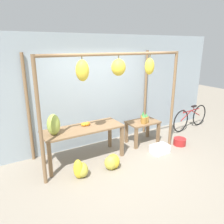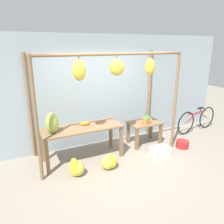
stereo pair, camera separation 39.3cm
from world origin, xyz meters
The scene contains 13 objects.
ground_plane centered at (0.00, 0.00, 0.00)m, with size 20.00×20.00×0.00m, color gray.
shop_wall_back centered at (0.00, 1.55, 1.40)m, with size 8.00×0.08×2.80m.
stall_awning centered at (-0.03, 0.60, 1.78)m, with size 3.32×1.23×2.40m.
display_table_main centered at (-0.63, 0.83, 0.67)m, with size 1.79×0.67×0.79m.
display_table_side centered at (1.10, 0.89, 0.47)m, with size 0.84×0.54×0.60m.
banana_pile_on_table centered at (-1.28, 0.78, 1.00)m, with size 0.38×0.38×0.44m.
orange_pile centered at (-0.52, 0.91, 0.83)m, with size 0.21×0.15×0.10m.
pineapple_cluster centered at (1.08, 0.80, 0.72)m, with size 0.23×0.28×0.28m.
banana_pile_ground_left centered at (-0.98, 0.22, 0.17)m, with size 0.35×0.34×0.41m.
banana_pile_ground_right centered at (-0.27, 0.17, 0.16)m, with size 0.43×0.37×0.33m.
fruit_crate_white centered at (1.10, 0.19, 0.10)m, with size 0.43×0.30×0.21m.
blue_bucket centered at (1.86, 0.26, 0.09)m, with size 0.32×0.32×0.18m.
parked_bicycle centered at (3.06, 0.95, 0.36)m, with size 1.66×0.21×0.73m.
Camera 1 is at (-2.37, -3.37, 2.54)m, focal length 35.00 mm.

